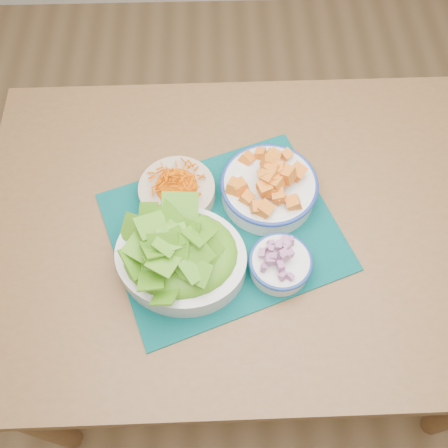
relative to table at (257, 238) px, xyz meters
name	(u,v)px	position (x,y,z in m)	size (l,w,h in m)	color
ground	(319,392)	(0.23, -0.25, -0.66)	(4.00, 4.00, 0.00)	olive
table	(257,238)	(0.00, 0.00, 0.00)	(1.28, 0.86, 0.75)	brown
placemat	(224,231)	(-0.08, -0.03, 0.09)	(0.49, 0.40, 0.00)	#003132
carrot_bowl	(177,189)	(-0.18, 0.07, 0.13)	(0.23, 0.23, 0.06)	#C3AD91
squash_bowl	(269,183)	(0.02, 0.06, 0.15)	(0.27, 0.27, 0.11)	silver
lettuce_bowl	(180,253)	(-0.17, -0.11, 0.16)	(0.32, 0.29, 0.13)	silver
onion_bowl	(280,263)	(0.03, -0.12, 0.13)	(0.16, 0.16, 0.07)	silver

